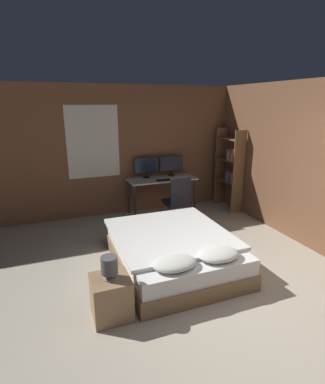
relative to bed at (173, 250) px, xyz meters
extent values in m
plane|color=#B2A893|center=(0.41, -1.25, -0.25)|extent=(20.00, 20.00, 0.00)
cube|color=brown|center=(0.41, 2.53, 1.10)|extent=(12.00, 0.06, 2.70)
cube|color=silver|center=(-0.71, 2.49, 1.33)|extent=(1.04, 0.01, 1.45)
cube|color=black|center=(-0.71, 2.50, 1.33)|extent=(0.96, 0.01, 1.37)
cube|color=brown|center=(2.37, 0.25, 1.10)|extent=(0.06, 12.00, 2.70)
cube|color=#846647|center=(0.00, 0.02, -0.14)|extent=(1.61, 2.03, 0.22)
cube|color=white|center=(0.00, 0.02, 0.08)|extent=(1.55, 1.97, 0.22)
cube|color=white|center=(0.00, 0.14, 0.22)|extent=(1.65, 1.71, 0.05)
ellipsoid|color=silver|center=(-0.30, -0.75, 0.26)|extent=(0.55, 0.38, 0.13)
ellipsoid|color=silver|center=(0.30, -0.75, 0.26)|extent=(0.55, 0.38, 0.13)
cube|color=#997551|center=(-1.08, -0.77, -0.01)|extent=(0.43, 0.42, 0.48)
cylinder|color=gray|center=(-1.08, -0.77, 0.24)|extent=(0.16, 0.16, 0.02)
cylinder|color=gray|center=(-1.08, -0.77, 0.28)|extent=(0.02, 0.02, 0.05)
cylinder|color=#4C4C51|center=(-1.08, -0.77, 0.40)|extent=(0.18, 0.18, 0.20)
cube|color=beige|center=(0.65, 2.17, 0.51)|extent=(1.47, 0.58, 0.03)
cylinder|color=#2D2D33|center=(-0.03, 1.93, 0.13)|extent=(0.05, 0.05, 0.75)
cylinder|color=#2D2D33|center=(1.34, 1.93, 0.13)|extent=(0.05, 0.05, 0.75)
cylinder|color=#2D2D33|center=(-0.03, 2.41, 0.13)|extent=(0.05, 0.05, 0.75)
cylinder|color=#2D2D33|center=(1.34, 2.41, 0.13)|extent=(0.05, 0.05, 0.75)
cylinder|color=black|center=(0.36, 2.36, 0.53)|extent=(0.16, 0.16, 0.01)
cylinder|color=black|center=(0.36, 2.36, 0.59)|extent=(0.03, 0.03, 0.09)
cube|color=black|center=(0.36, 2.36, 0.80)|extent=(0.54, 0.03, 0.34)
cube|color=#192338|center=(0.36, 2.35, 0.80)|extent=(0.51, 0.00, 0.31)
cylinder|color=black|center=(0.94, 2.36, 0.53)|extent=(0.16, 0.16, 0.01)
cylinder|color=black|center=(0.94, 2.36, 0.59)|extent=(0.03, 0.03, 0.09)
cube|color=black|center=(0.94, 2.36, 0.80)|extent=(0.54, 0.03, 0.34)
cube|color=#192338|center=(0.94, 2.35, 0.80)|extent=(0.51, 0.00, 0.31)
cube|color=black|center=(0.65, 1.99, 0.54)|extent=(0.37, 0.13, 0.02)
ellipsoid|color=black|center=(0.93, 1.99, 0.55)|extent=(0.07, 0.05, 0.04)
cylinder|color=black|center=(0.73, 1.57, -0.23)|extent=(0.52, 0.52, 0.04)
cylinder|color=gray|center=(0.73, 1.57, -0.04)|extent=(0.05, 0.05, 0.34)
cube|color=black|center=(0.73, 1.57, 0.16)|extent=(0.47, 0.47, 0.07)
cube|color=black|center=(0.73, 1.36, 0.46)|extent=(0.42, 0.05, 0.53)
cube|color=brown|center=(2.18, 1.59, 0.65)|extent=(0.28, 0.02, 1.80)
cube|color=brown|center=(2.18, 2.31, 0.65)|extent=(0.28, 0.02, 1.80)
cube|color=brown|center=(2.18, 1.95, 0.38)|extent=(0.28, 0.71, 0.02)
cube|color=brown|center=(2.18, 1.95, 0.87)|extent=(0.28, 0.71, 0.02)
cube|color=brown|center=(2.18, 1.95, 1.33)|extent=(0.28, 0.71, 0.02)
cube|color=#2D4784|center=(2.18, 1.63, 0.49)|extent=(0.23, 0.04, 0.20)
cube|color=gold|center=(2.18, 1.68, 0.52)|extent=(0.23, 0.04, 0.25)
cube|color=#28282D|center=(2.18, 1.73, 0.51)|extent=(0.23, 0.04, 0.25)
cube|color=#7A387F|center=(2.18, 1.77, 0.52)|extent=(0.23, 0.03, 0.26)
cube|color=#337042|center=(2.18, 1.81, 0.51)|extent=(0.23, 0.02, 0.23)
cube|color=teal|center=(2.18, 1.84, 0.49)|extent=(0.23, 0.03, 0.20)
cube|color=#7A387F|center=(2.18, 1.89, 0.52)|extent=(0.23, 0.04, 0.25)
cube|color=#28282D|center=(2.18, 1.92, 0.49)|extent=(0.23, 0.02, 0.19)
cube|color=#B2332D|center=(2.18, 1.63, 0.97)|extent=(0.23, 0.04, 0.19)
cube|color=orange|center=(2.18, 1.68, 1.01)|extent=(0.23, 0.04, 0.27)
cube|color=#BCB29E|center=(2.18, 1.73, 0.96)|extent=(0.23, 0.03, 0.17)
cube|color=#7A387F|center=(2.18, 1.77, 0.97)|extent=(0.23, 0.03, 0.18)
cube|color=orange|center=(2.18, 1.81, 0.97)|extent=(0.23, 0.04, 0.18)
cube|color=gold|center=(2.18, 1.86, 1.00)|extent=(0.23, 0.03, 0.24)
cube|color=#7A387F|center=(2.18, 1.91, 1.01)|extent=(0.23, 0.04, 0.26)
camera|label=1|loc=(-1.57, -3.66, 2.09)|focal=28.00mm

